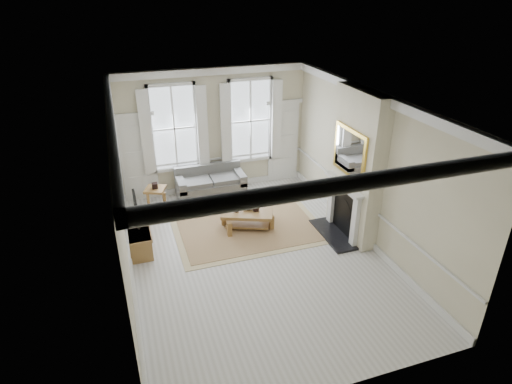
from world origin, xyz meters
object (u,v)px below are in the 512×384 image
object	(u,v)px
side_table	(155,192)
coffee_table	(247,214)
sofa	(210,184)
tv_stand	(139,235)

from	to	relation	value
side_table	coffee_table	xyz separation A→B (m)	(1.96, -1.65, -0.12)
sofa	side_table	xyz separation A→B (m)	(-1.50, -0.28, 0.13)
coffee_table	tv_stand	xyz separation A→B (m)	(-2.54, 0.03, -0.11)
coffee_table	side_table	bearing A→B (deg)	162.14
coffee_table	tv_stand	world-z (taller)	tv_stand
sofa	coffee_table	distance (m)	1.98
side_table	coffee_table	distance (m)	2.57
coffee_table	tv_stand	size ratio (longest dim) A/B	0.94
sofa	side_table	world-z (taller)	sofa
coffee_table	tv_stand	distance (m)	2.55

